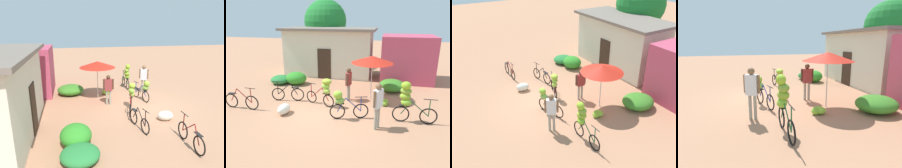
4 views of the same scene
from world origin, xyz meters
TOP-DOWN VIEW (x-y plane):
  - ground_plane at (0.00, 0.00)m, footprint 60.00×60.00m
  - shop_pink at (3.76, 6.19)m, footprint 3.20×2.80m
  - hedge_bush_front_left at (-3.84, 3.51)m, footprint 1.21×1.27m
  - hedge_bush_front_right at (-2.83, 3.60)m, footprint 1.27×1.13m
  - hedge_bush_mid at (2.89, 3.72)m, footprint 1.43×1.59m
  - market_umbrella at (1.85, 2.17)m, footprint 2.02×2.02m
  - bicycle_leftmost at (-3.72, -0.37)m, footprint 1.73×0.15m
  - bicycle_near_pile at (-2.12, 1.00)m, footprint 1.60×0.35m
  - bicycle_center_loaded at (-0.15, 0.74)m, footprint 1.52×0.65m
  - bicycle_by_shop at (0.94, -0.32)m, footprint 1.54×0.63m
  - bicycle_rightmost at (3.43, 0.00)m, footprint 1.70×0.46m
  - banana_pile_on_ground at (2.51, 1.53)m, footprint 0.62×0.68m
  - produce_sack at (-1.62, -0.44)m, footprint 0.52×0.75m
  - person_vendor at (2.32, -0.80)m, footprint 0.37×0.52m
  - person_bystander at (0.78, 1.74)m, footprint 0.24×0.58m

SIDE VIEW (x-z plane):
  - ground_plane at x=0.00m, z-range 0.00..0.00m
  - banana_pile_on_ground at x=2.51m, z-range 0.00..0.28m
  - produce_sack at x=-1.62m, z-range 0.00..0.44m
  - hedge_bush_front_left at x=-3.84m, z-range 0.00..0.51m
  - hedge_bush_mid at x=2.89m, z-range 0.00..0.62m
  - bicycle_near_pile at x=-2.12m, z-range -0.14..0.86m
  - bicycle_leftmost at x=-3.72m, z-range -0.15..0.88m
  - hedge_bush_front_right at x=-2.83m, z-range 0.00..0.76m
  - bicycle_by_shop at x=0.94m, z-range 0.09..1.32m
  - bicycle_center_loaded at x=-0.15m, z-range 0.15..1.51m
  - bicycle_rightmost at x=3.43m, z-range 0.13..1.81m
  - person_bystander at x=0.78m, z-range 0.18..1.83m
  - person_vendor at x=2.32m, z-range 0.21..1.98m
  - shop_pink at x=3.76m, z-range 0.00..2.87m
  - market_umbrella at x=1.85m, z-range 0.93..3.13m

